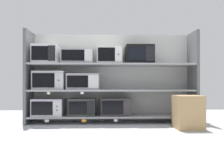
{
  "coord_description": "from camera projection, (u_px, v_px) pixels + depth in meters",
  "views": [
    {
      "loc": [
        -0.14,
        -4.08,
        0.69
      ],
      "look_at": [
        0.0,
        0.0,
        0.7
      ],
      "focal_mm": 36.18,
      "sensor_mm": 36.0,
      "label": 1
    }
  ],
  "objects": [
    {
      "name": "price_tag_0",
      "position": [
        47.0,
        121.0,
        3.8
      ],
      "size": [
        0.07,
        0.0,
        0.05
      ],
      "primitive_type": "cube",
      "color": "white"
    },
    {
      "name": "microwave_7",
      "position": [
        109.0,
        56.0,
        4.08
      ],
      "size": [
        0.44,
        0.36,
        0.3
      ],
      "color": "silver",
      "rests_on": "shelf_2"
    },
    {
      "name": "microwave_3",
      "position": [
        49.0,
        80.0,
        4.04
      ],
      "size": [
        0.56,
        0.34,
        0.33
      ],
      "color": "#BCBBC0",
      "rests_on": "shelf_1"
    },
    {
      "name": "upright_left",
      "position": [
        29.0,
        77.0,
        4.03
      ],
      "size": [
        0.05,
        0.47,
        1.65
      ],
      "primitive_type": "cube",
      "color": "#5B5B5E",
      "rests_on": "ground"
    },
    {
      "name": "back_panel",
      "position": [
        112.0,
        78.0,
        4.34
      ],
      "size": [
        3.12,
        0.04,
        1.65
      ],
      "primitive_type": "cube",
      "color": "#B2B2AD",
      "rests_on": "ground"
    },
    {
      "name": "microwave_5",
      "position": [
        46.0,
        55.0,
        4.04
      ],
      "size": [
        0.43,
        0.4,
        0.33
      ],
      "color": "silver",
      "rests_on": "shelf_2"
    },
    {
      "name": "shipping_carton",
      "position": [
        188.0,
        112.0,
        3.5
      ],
      "size": [
        0.4,
        0.4,
        0.52
      ],
      "primitive_type": "cube",
      "color": "tan",
      "rests_on": "ground"
    },
    {
      "name": "ground",
      "position": [
        114.0,
        136.0,
        3.08
      ],
      "size": [
        6.92,
        6.0,
        0.02
      ],
      "primitive_type": "cube",
      "color": "#B2B7BC"
    },
    {
      "name": "shelf_2",
      "position": [
        112.0,
        65.0,
        4.08
      ],
      "size": [
        2.92,
        0.47,
        0.03
      ],
      "primitive_type": "cube",
      "color": "#99999E"
    },
    {
      "name": "price_tag_2",
      "position": [
        116.0,
        120.0,
        3.84
      ],
      "size": [
        0.06,
        0.0,
        0.04
      ],
      "primitive_type": "cube",
      "color": "white"
    },
    {
      "name": "microwave_1",
      "position": [
        82.0,
        107.0,
        4.06
      ],
      "size": [
        0.47,
        0.42,
        0.31
      ],
      "color": "#2D312C",
      "rests_on": "shelf_0"
    },
    {
      "name": "microwave_8",
      "position": [
        139.0,
        55.0,
        4.1
      ],
      "size": [
        0.5,
        0.39,
        0.33
      ],
      "color": "black",
      "rests_on": "shelf_2"
    },
    {
      "name": "microwave_6",
      "position": [
        78.0,
        56.0,
        4.06
      ],
      "size": [
        0.56,
        0.36,
        0.27
      ],
      "color": "#A1A1A5",
      "rests_on": "shelf_2"
    },
    {
      "name": "upright_right",
      "position": [
        193.0,
        77.0,
        4.13
      ],
      "size": [
        0.05,
        0.47,
        1.65
      ],
      "primitive_type": "cube",
      "color": "#5B5B5E",
      "rests_on": "ground"
    },
    {
      "name": "microwave_0",
      "position": [
        49.0,
        107.0,
        4.04
      ],
      "size": [
        0.53,
        0.43,
        0.3
      ],
      "color": "#BBB1C3",
      "rests_on": "shelf_0"
    },
    {
      "name": "price_tag_3",
      "position": [
        49.0,
        93.0,
        3.8
      ],
      "size": [
        0.05,
        0.0,
        0.04
      ],
      "primitive_type": "cube",
      "color": "beige"
    },
    {
      "name": "shelf_1",
      "position": [
        112.0,
        90.0,
        4.08
      ],
      "size": [
        2.92,
        0.47,
        0.03
      ],
      "primitive_type": "cube",
      "color": "#99999E"
    },
    {
      "name": "price_tag_4",
      "position": [
        82.0,
        93.0,
        3.82
      ],
      "size": [
        0.05,
        0.0,
        0.04
      ],
      "primitive_type": "cube",
      "color": "white"
    },
    {
      "name": "microwave_4",
      "position": [
        83.0,
        82.0,
        4.06
      ],
      "size": [
        0.58,
        0.36,
        0.28
      ],
      "color": "#A299A2",
      "rests_on": "shelf_1"
    },
    {
      "name": "price_tag_1",
      "position": [
        84.0,
        121.0,
        3.82
      ],
      "size": [
        0.08,
        0.0,
        0.05
      ],
      "primitive_type": "cube",
      "color": "orange"
    },
    {
      "name": "microwave_2",
      "position": [
        116.0,
        107.0,
        4.08
      ],
      "size": [
        0.55,
        0.36,
        0.31
      ],
      "color": "#342F32",
      "rests_on": "shelf_0"
    },
    {
      "name": "shelf_0",
      "position": [
        112.0,
        116.0,
        4.08
      ],
      "size": [
        2.92,
        0.47,
        0.03
      ],
      "primitive_type": "cube",
      "color": "#99999E",
      "rests_on": "ground"
    }
  ]
}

